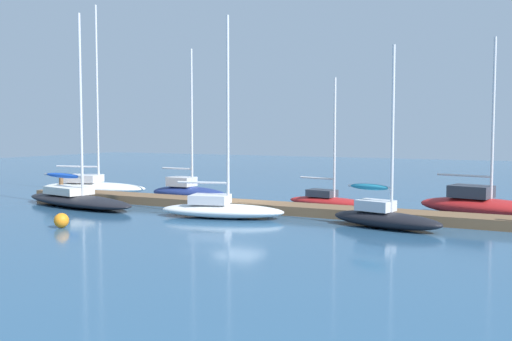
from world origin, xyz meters
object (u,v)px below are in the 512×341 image
object	(u,v)px
sailboat_0	(93,185)
mooring_buoy_orange	(61,220)
sailboat_5	(384,216)
sailboat_6	(482,205)
sailboat_2	(188,191)
sailboat_3	(221,208)
sailboat_1	(77,198)
sailboat_4	(329,200)

from	to	relation	value
sailboat_0	mooring_buoy_orange	xyz separation A→B (m)	(8.53, -11.24, -0.24)
sailboat_5	sailboat_6	world-z (taller)	sailboat_6
sailboat_2	sailboat_5	world-z (taller)	sailboat_2
sailboat_6	sailboat_2	bearing A→B (deg)	-163.92
sailboat_3	mooring_buoy_orange	world-z (taller)	sailboat_3
sailboat_1	sailboat_3	bearing A→B (deg)	12.23
sailboat_6	sailboat_5	bearing A→B (deg)	-109.55
sailboat_1	sailboat_0	bearing A→B (deg)	136.88
sailboat_3	mooring_buoy_orange	xyz separation A→B (m)	(-4.74, -5.80, -0.17)
sailboat_0	sailboat_4	xyz separation A→B (m)	(16.75, 0.48, -0.13)
sailboat_2	sailboat_3	size ratio (longest dim) A/B	0.93
sailboat_5	sailboat_6	size ratio (longest dim) A/B	0.90
sailboat_0	mooring_buoy_orange	world-z (taller)	sailboat_0
sailboat_0	sailboat_2	xyz separation A→B (m)	(7.92, -0.31, 0.03)
sailboat_1	sailboat_6	bearing A→B (deg)	28.61
sailboat_0	sailboat_3	size ratio (longest dim) A/B	1.28
sailboat_2	sailboat_3	world-z (taller)	sailboat_3
sailboat_1	sailboat_3	xyz separation A→B (m)	(9.37, 0.09, -0.00)
sailboat_4	sailboat_1	bearing A→B (deg)	-145.60
sailboat_1	mooring_buoy_orange	size ratio (longest dim) A/B	16.33
sailboat_4	mooring_buoy_orange	size ratio (longest dim) A/B	10.95
sailboat_0	sailboat_1	size ratio (longest dim) A/B	1.18
sailboat_3	sailboat_5	xyz separation A→B (m)	(7.97, 0.66, 0.05)
sailboat_6	sailboat_1	bearing A→B (deg)	-150.78
sailboat_2	sailboat_5	size ratio (longest dim) A/B	1.15
sailboat_2	sailboat_6	bearing A→B (deg)	5.28
sailboat_0	sailboat_2	bearing A→B (deg)	-16.51
sailboat_4	sailboat_5	bearing A→B (deg)	-40.27
sailboat_4	sailboat_6	xyz separation A→B (m)	(7.96, 0.33, 0.16)
sailboat_3	mooring_buoy_orange	bearing A→B (deg)	-143.41
sailboat_3	sailboat_4	distance (m)	6.87
sailboat_5	sailboat_0	bearing A→B (deg)	-179.43
sailboat_1	sailboat_4	xyz separation A→B (m)	(12.84, 6.02, -0.06)
sailboat_3	sailboat_4	xyz separation A→B (m)	(3.48, 5.92, -0.06)
sailboat_3	sailboat_5	bearing A→B (deg)	-9.44
sailboat_2	sailboat_5	bearing A→B (deg)	-17.10
sailboat_0	sailboat_6	size ratio (longest dim) A/B	1.42
sailboat_5	sailboat_2	bearing A→B (deg)	174.69
sailboat_1	sailboat_5	bearing A→B (deg)	14.13
sailboat_3	sailboat_4	bearing A→B (deg)	45.44
sailboat_1	sailboat_5	xyz separation A→B (m)	(17.33, 0.75, 0.05)
sailboat_3	sailboat_5	distance (m)	7.99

